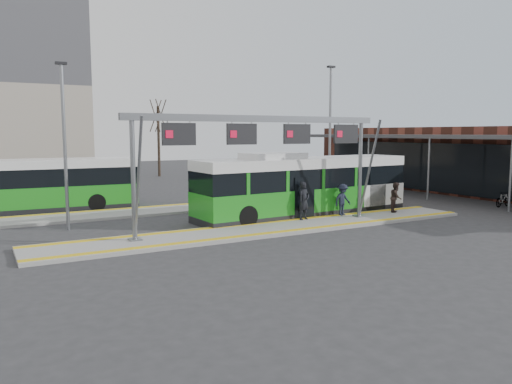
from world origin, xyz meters
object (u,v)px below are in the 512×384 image
Objects in this scene: gantry at (264,138)px; passenger_b at (396,197)px; hero_bus at (304,187)px; passenger_a at (304,201)px; passenger_c at (343,200)px.

gantry is 7.76× the size of passenger_b.
hero_bus is 7.72× the size of passenger_b.
passenger_a is at bearing -128.30° from hero_bus.
gantry is at bearing 144.74° from passenger_b.
passenger_b is at bearing -19.91° from passenger_a.
passenger_c is (-3.29, 0.61, 0.01)m from passenger_b.
hero_bus is at bearing 31.74° from gantry.
gantry is at bearing -178.96° from passenger_c.
gantry reaches higher than hero_bus.
passenger_a is (-1.22, -1.75, -0.50)m from hero_bus.
passenger_c is (5.32, 0.77, -3.31)m from gantry.
gantry is 1.00× the size of hero_bus.
hero_bus is 6.70× the size of passenger_a.
passenger_c is (1.33, -1.69, -0.62)m from hero_bus.
hero_bus reaches higher than passenger_a.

